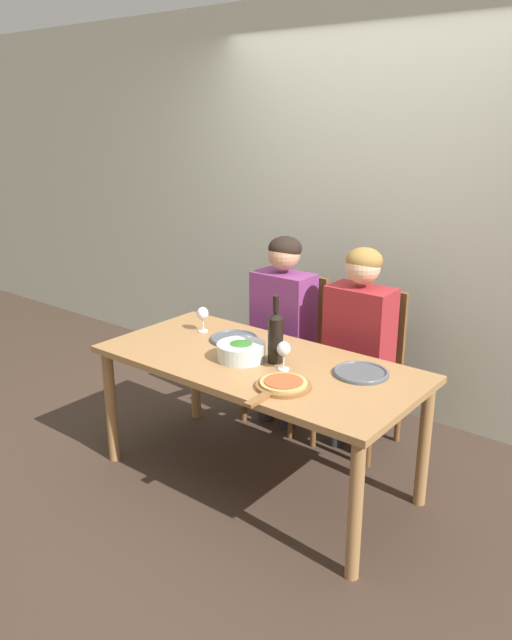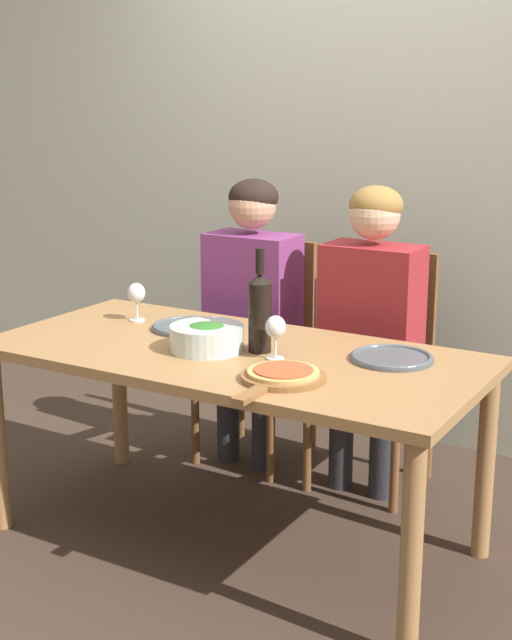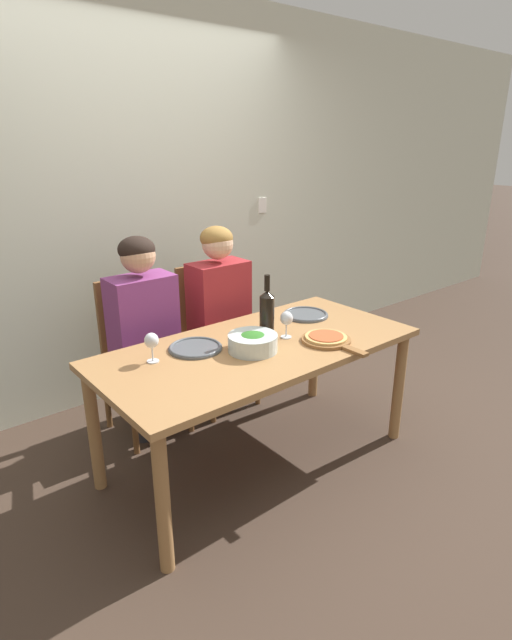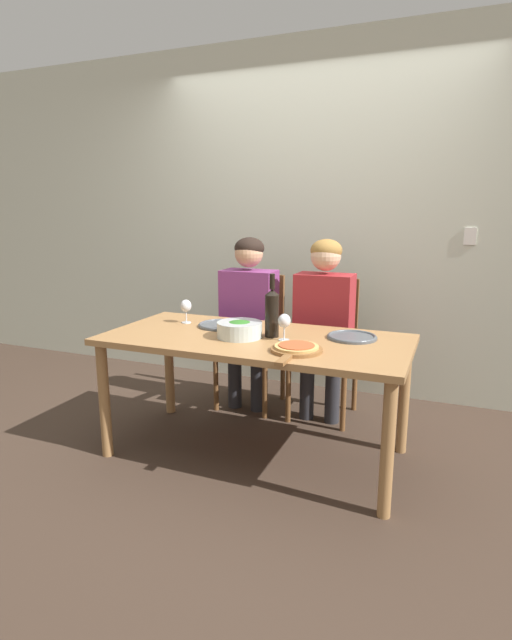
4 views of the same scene
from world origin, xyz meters
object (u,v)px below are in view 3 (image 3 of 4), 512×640
object	(u,v)px
chair_left	(139,350)
dinner_plate_right	(306,314)
wine_bottle	(267,314)
chair_right	(212,330)
person_man	(221,302)
broccoli_bowl	(253,342)
pizza_on_board	(327,339)
person_woman	(144,320)
wine_glass_left	(152,342)
dinner_plate_left	(195,348)
wine_glass_right	(286,320)

from	to	relation	value
chair_left	dinner_plate_right	world-z (taller)	chair_left
wine_bottle	chair_right	bearing A→B (deg)	79.38
person_man	broccoli_bowl	bearing A→B (deg)	-113.24
dinner_plate_right	pizza_on_board	size ratio (longest dim) A/B	0.69
chair_left	person_woman	world-z (taller)	person_woman
wine_bottle	broccoli_bowl	world-z (taller)	wine_bottle
broccoli_bowl	pizza_on_board	world-z (taller)	broccoli_bowl
wine_bottle	pizza_on_board	world-z (taller)	wine_bottle
person_man	wine_glass_left	world-z (taller)	person_man
dinner_plate_left	pizza_on_board	world-z (taller)	pizza_on_board
chair_right	dinner_plate_right	bearing A→B (deg)	-64.12
wine_glass_right	wine_glass_left	bearing A→B (deg)	166.01
wine_glass_left	chair_left	bearing A→B (deg)	70.56
person_man	wine_glass_right	distance (m)	0.69
wine_bottle	wine_glass_right	distance (m)	0.12
dinner_plate_left	wine_glass_right	distance (m)	0.52
person_woman	wine_glass_right	world-z (taller)	person_woman
chair_left	person_woman	distance (m)	0.26
wine_glass_left	wine_glass_right	world-z (taller)	same
person_man	wine_bottle	world-z (taller)	person_man
broccoli_bowl	dinner_plate_left	world-z (taller)	broccoli_bowl
broccoli_bowl	dinner_plate_right	world-z (taller)	broccoli_bowl
person_man	chair_left	bearing A→B (deg)	168.39
person_man	wine_glass_right	bearing A→B (deg)	-93.81
chair_right	person_woman	xyz separation A→B (m)	(-0.55, -0.11, 0.23)
broccoli_bowl	pizza_on_board	bearing A→B (deg)	-22.82
person_man	broccoli_bowl	distance (m)	0.77
chair_left	person_man	size ratio (longest dim) A/B	0.77
wine_glass_left	wine_bottle	bearing A→B (deg)	-11.16
broccoli_bowl	wine_glass_right	bearing A→B (deg)	5.62
person_woman	wine_bottle	size ratio (longest dim) A/B	3.45
dinner_plate_right	person_woman	bearing A→B (deg)	149.80
chair_right	dinner_plate_left	xyz separation A→B (m)	(-0.52, -0.62, 0.21)
person_man	wine_glass_right	size ratio (longest dim) A/B	8.24
chair_left	dinner_plate_right	bearing A→B (deg)	-35.61
dinner_plate_left	dinner_plate_right	world-z (taller)	same
chair_right	wine_bottle	world-z (taller)	wine_bottle
chair_left	chair_right	world-z (taller)	same
wine_bottle	pizza_on_board	size ratio (longest dim) A/B	0.89
person_woman	pizza_on_board	bearing A→B (deg)	-53.87
chair_right	wine_glass_right	distance (m)	0.85
chair_left	chair_right	xyz separation A→B (m)	(0.55, 0.00, 0.00)
pizza_on_board	wine_glass_right	xyz separation A→B (m)	(-0.13, 0.19, 0.09)
chair_right	dinner_plate_left	size ratio (longest dim) A/B	3.44
person_woman	person_man	xyz separation A→B (m)	(0.55, 0.00, 0.00)
wine_glass_left	person_man	bearing A→B (deg)	33.11
wine_bottle	wine_glass_right	size ratio (longest dim) A/B	2.39
dinner_plate_right	pizza_on_board	xyz separation A→B (m)	(-0.21, -0.38, 0.01)
dinner_plate_left	wine_glass_right	size ratio (longest dim) A/B	1.85
person_man	wine_bottle	bearing A→B (deg)	-102.49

